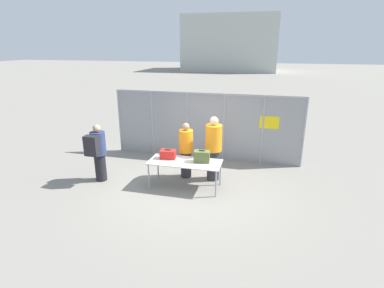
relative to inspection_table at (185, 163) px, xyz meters
name	(u,v)px	position (x,y,z in m)	size (l,w,h in m)	color
ground_plane	(189,185)	(0.06, 0.14, -0.70)	(120.00, 120.00, 0.00)	gray
fence_section	(206,125)	(0.08, 2.30, 0.47)	(6.32, 0.07, 2.24)	#9EA0A5
inspection_table	(185,163)	(0.00, 0.00, 0.00)	(1.94, 0.82, 0.75)	silver
suitcase_red	(168,154)	(-0.51, 0.11, 0.17)	(0.44, 0.30, 0.26)	red
suitcase_olive	(202,156)	(0.44, 0.09, 0.20)	(0.44, 0.29, 0.33)	#566033
traveler_hooded	(98,151)	(-2.45, -0.23, 0.21)	(0.41, 0.63, 1.65)	black
security_worker_near	(186,150)	(-0.16, 0.67, 0.15)	(0.40, 0.40, 1.63)	#2D2D33
security_worker_far	(214,148)	(0.65, 0.68, 0.26)	(0.46, 0.46, 1.86)	#2D2D33
utility_trailer	(232,131)	(0.72, 4.47, -0.30)	(3.85, 1.89, 0.68)	white
distant_hangar	(231,43)	(-3.95, 39.69, 3.18)	(13.36, 8.69, 7.75)	#B2B7B2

